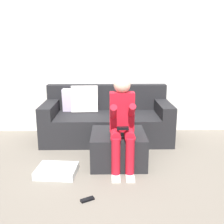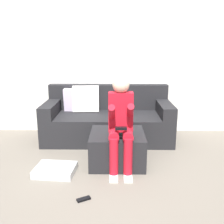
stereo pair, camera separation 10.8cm
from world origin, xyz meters
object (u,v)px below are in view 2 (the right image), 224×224
at_px(couch_sectional, 107,120).
at_px(storage_bin, 55,170).
at_px(person_seated, 121,120).
at_px(remote_near_ottoman, 84,199).
at_px(ottoman, 117,148).

height_order(couch_sectional, storage_bin, couch_sectional).
height_order(person_seated, storage_bin, person_seated).
xyz_separation_m(storage_bin, remote_near_ottoman, (0.41, -0.57, -0.03)).
height_order(couch_sectional, person_seated, person_seated).
bearing_deg(couch_sectional, remote_near_ottoman, -95.51).
bearing_deg(couch_sectional, storage_bin, -114.81).
height_order(person_seated, remote_near_ottoman, person_seated).
height_order(couch_sectional, ottoman, couch_sectional).
bearing_deg(remote_near_ottoman, person_seated, 32.90).
relative_size(ottoman, remote_near_ottoman, 4.99).
bearing_deg(person_seated, storage_bin, -169.60).
distance_m(ottoman, person_seated, 0.47).
height_order(ottoman, remote_near_ottoman, ottoman).
relative_size(couch_sectional, person_seated, 1.77).
xyz_separation_m(ottoman, person_seated, (0.04, -0.18, 0.43)).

